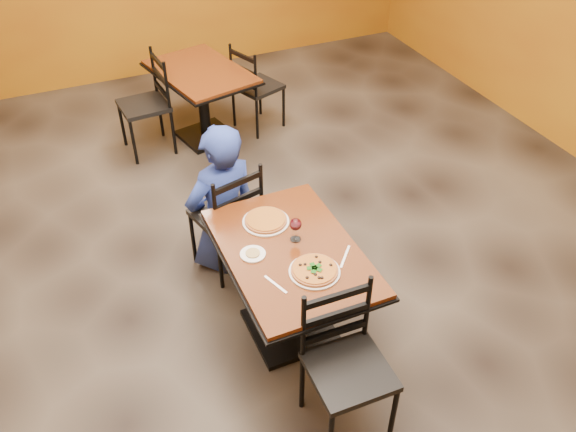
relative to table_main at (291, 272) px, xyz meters
name	(u,v)px	position (x,y,z in m)	size (l,w,h in m)	color
floor	(264,283)	(0.00, 0.50, -0.56)	(7.00, 8.00, 0.01)	black
table_main	(291,272)	(0.00, 0.00, 0.00)	(0.83, 1.23, 0.75)	#683410
table_second	(202,89)	(0.25, 2.74, -0.01)	(0.99, 1.26, 0.75)	#683410
chair_main_near	(349,372)	(0.01, -0.79, -0.07)	(0.44, 0.44, 0.97)	black
chair_main_far	(226,215)	(-0.16, 0.82, -0.08)	(0.43, 0.43, 0.95)	black
chair_second_left	(144,106)	(-0.34, 2.74, -0.07)	(0.44, 0.44, 0.97)	black
chair_second_right	(258,87)	(0.84, 2.74, -0.10)	(0.41, 0.41, 0.91)	black
diner	(221,196)	(-0.16, 0.91, 0.04)	(0.60, 0.39, 1.19)	navy
plate_main	(314,272)	(0.05, -0.24, 0.20)	(0.31, 0.31, 0.01)	white
pizza_main	(315,270)	(0.05, -0.24, 0.21)	(0.28, 0.28, 0.02)	maroon
plate_far	(266,222)	(-0.04, 0.31, 0.20)	(0.31, 0.31, 0.01)	white
pizza_far	(266,220)	(-0.04, 0.31, 0.21)	(0.28, 0.28, 0.02)	gold
side_plate	(253,254)	(-0.23, 0.05, 0.20)	(0.16, 0.16, 0.01)	white
dip	(253,253)	(-0.23, 0.05, 0.21)	(0.09, 0.09, 0.01)	tan
wine_glass	(296,229)	(0.07, 0.08, 0.28)	(0.08, 0.08, 0.18)	white
fork	(276,284)	(-0.21, -0.25, 0.20)	(0.01, 0.19, 0.00)	silver
knife	(345,256)	(0.28, -0.19, 0.20)	(0.01, 0.21, 0.00)	silver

